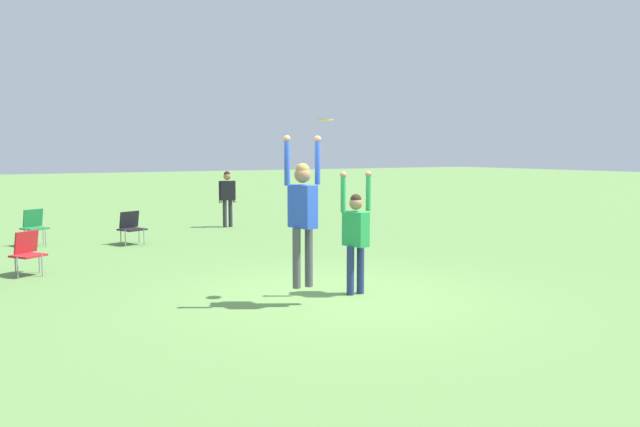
{
  "coord_description": "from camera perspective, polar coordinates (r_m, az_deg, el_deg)",
  "views": [
    {
      "loc": [
        -5.12,
        -8.06,
        2.26
      ],
      "look_at": [
        -0.15,
        0.19,
        1.3
      ],
      "focal_mm": 35.0,
      "sensor_mm": 36.0,
      "label": 1
    }
  ],
  "objects": [
    {
      "name": "ground_plane",
      "position": [
        9.81,
        1.35,
        -7.63
      ],
      "size": [
        120.0,
        120.0,
        0.0
      ],
      "primitive_type": "plane",
      "color": "#608C47"
    },
    {
      "name": "person_jumping",
      "position": [
        9.06,
        -1.6,
        0.61
      ],
      "size": [
        0.61,
        0.49,
        2.22
      ],
      "rotation": [
        0.0,
        0.0,
        1.75
      ],
      "color": "#4C4C51",
      "rests_on": "ground_plane"
    },
    {
      "name": "person_defending",
      "position": [
        9.83,
        3.28,
        -1.55
      ],
      "size": [
        0.58,
        0.46,
        1.95
      ],
      "rotation": [
        0.0,
        0.0,
        -1.4
      ],
      "color": "navy",
      "rests_on": "ground_plane"
    },
    {
      "name": "frisbee",
      "position": [
        9.54,
        0.51,
        8.56
      ],
      "size": [
        0.23,
        0.23,
        0.02
      ],
      "color": "yellow"
    },
    {
      "name": "camping_chair_1",
      "position": [
        12.63,
        -25.18,
        -3.05
      ],
      "size": [
        0.66,
        0.72,
        0.8
      ],
      "rotation": [
        0.0,
        0.0,
        3.71
      ],
      "color": "gray",
      "rests_on": "ground_plane"
    },
    {
      "name": "camping_chair_2",
      "position": [
        16.45,
        -24.69,
        -0.91
      ],
      "size": [
        0.65,
        0.7,
        0.87
      ],
      "rotation": [
        0.0,
        0.0,
        3.58
      ],
      "color": "gray",
      "rests_on": "ground_plane"
    },
    {
      "name": "camping_chair_3",
      "position": [
        15.89,
        -16.9,
        -1.07
      ],
      "size": [
        0.68,
        0.73,
        0.8
      ],
      "rotation": [
        0.0,
        0.0,
        3.52
      ],
      "color": "gray",
      "rests_on": "ground_plane"
    },
    {
      "name": "person_spectator_near",
      "position": [
        18.79,
        -8.47,
        1.8
      ],
      "size": [
        0.56,
        0.29,
        1.68
      ],
      "rotation": [
        0.0,
        0.0,
        -0.23
      ],
      "color": "#2D2D38",
      "rests_on": "ground_plane"
    }
  ]
}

